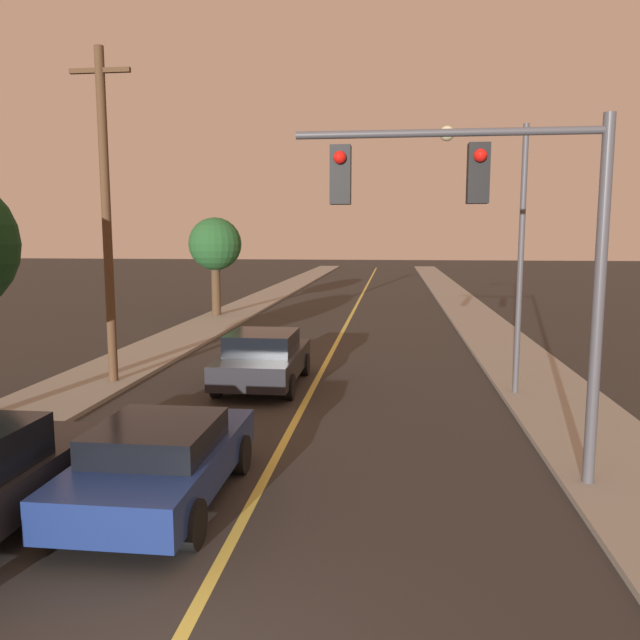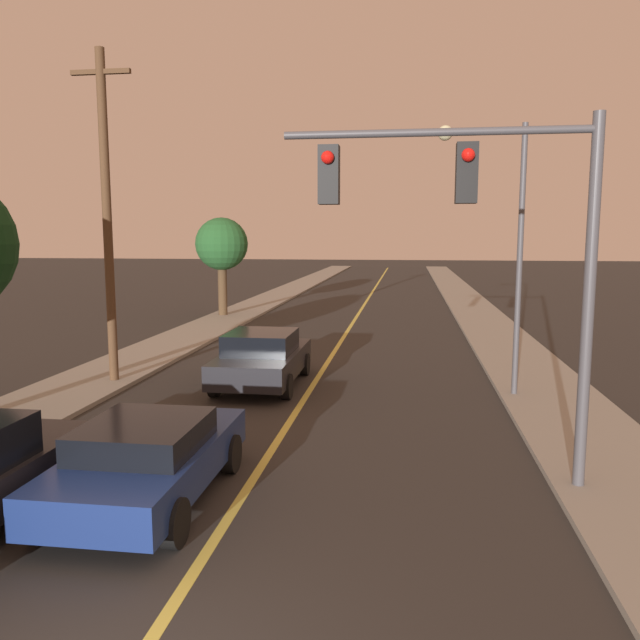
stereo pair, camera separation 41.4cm
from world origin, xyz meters
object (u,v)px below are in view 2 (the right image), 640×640
traffic_signal_mast (485,223)px  streetlamp_right (499,220)px  utility_pole_left (107,213)px  tree_left_far (222,245)px  car_near_lane_second (262,358)px  car_near_lane_front (148,458)px

traffic_signal_mast → streetlamp_right: streetlamp_right is taller
traffic_signal_mast → utility_pole_left: bearing=147.2°
tree_left_far → car_near_lane_second: bearing=-69.1°
car_near_lane_second → streetlamp_right: size_ratio=0.67×
streetlamp_right → tree_left_far: (-11.16, 14.04, -0.83)m
traffic_signal_mast → utility_pole_left: 10.70m
car_near_lane_second → traffic_signal_mast: 8.61m
car_near_lane_second → utility_pole_left: size_ratio=0.51×
utility_pole_left → tree_left_far: (-1.17, 14.00, -1.05)m
car_near_lane_second → utility_pole_left: (-4.04, -0.36, 3.83)m
streetlamp_right → utility_pole_left: (-9.99, 0.04, 0.22)m
traffic_signal_mast → utility_pole_left: size_ratio=0.66×
car_near_lane_second → utility_pole_left: bearing=-174.9°
car_near_lane_front → tree_left_far: tree_left_far is taller
car_near_lane_front → car_near_lane_second: (0.00, 7.45, 0.07)m
streetlamp_right → utility_pole_left: 9.99m
tree_left_far → streetlamp_right: bearing=-51.5°
tree_left_far → utility_pole_left: bearing=-85.2°
streetlamp_right → tree_left_far: 17.95m
tree_left_far → traffic_signal_mast: bearing=-62.8°
car_near_lane_second → traffic_signal_mast: traffic_signal_mast is taller
utility_pole_left → tree_left_far: utility_pole_left is taller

